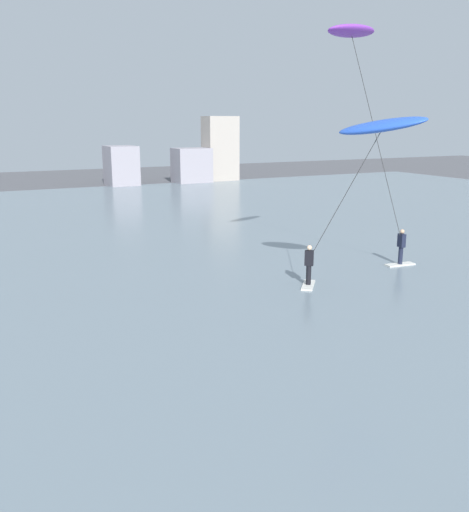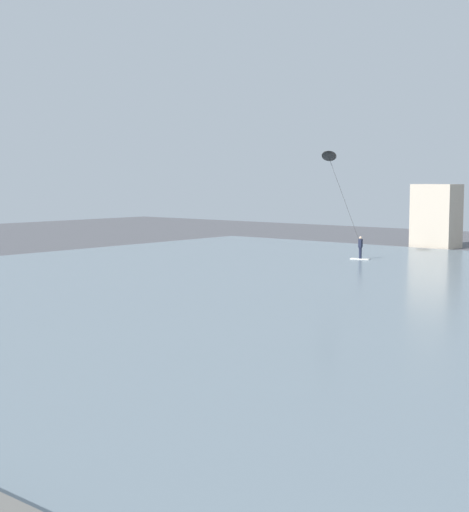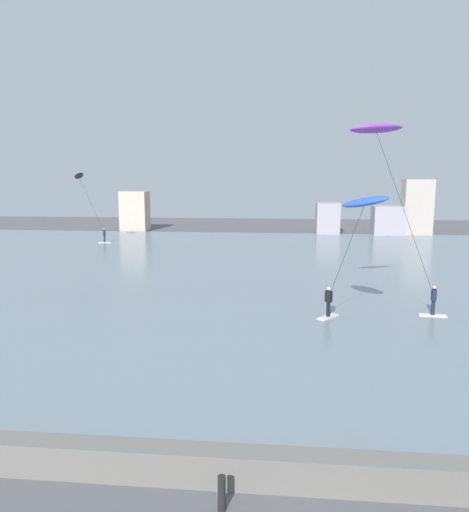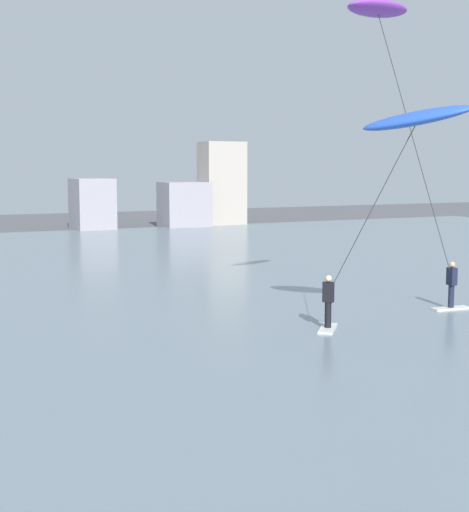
{
  "view_description": "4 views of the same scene",
  "coord_description": "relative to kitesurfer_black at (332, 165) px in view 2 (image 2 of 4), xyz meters",
  "views": [
    {
      "loc": [
        -9.94,
        1.25,
        6.4
      ],
      "look_at": [
        -2.45,
        16.13,
        2.36
      ],
      "focal_mm": 38.72,
      "sensor_mm": 36.0,
      "label": 1
    },
    {
      "loc": [
        8.43,
        -1.84,
        5.84
      ],
      "look_at": [
        -3.02,
        11.61,
        4.06
      ],
      "focal_mm": 53.86,
      "sensor_mm": 36.0,
      "label": 2
    },
    {
      "loc": [
        -0.36,
        -6.45,
        7.44
      ],
      "look_at": [
        -2.42,
        14.21,
        4.03
      ],
      "focal_mm": 34.14,
      "sensor_mm": 36.0,
      "label": 3
    },
    {
      "loc": [
        -10.04,
        0.07,
        4.98
      ],
      "look_at": [
        -1.65,
        17.4,
        2.66
      ],
      "focal_mm": 52.22,
      "sensor_mm": 36.0,
      "label": 4
    }
  ],
  "objects": [
    {
      "name": "kitesurfer_black",
      "position": [
        0.0,
        0.0,
        0.0
      ],
      "size": [
        4.07,
        3.22,
        7.95
      ],
      "color": "silver",
      "rests_on": "water_bay"
    }
  ]
}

